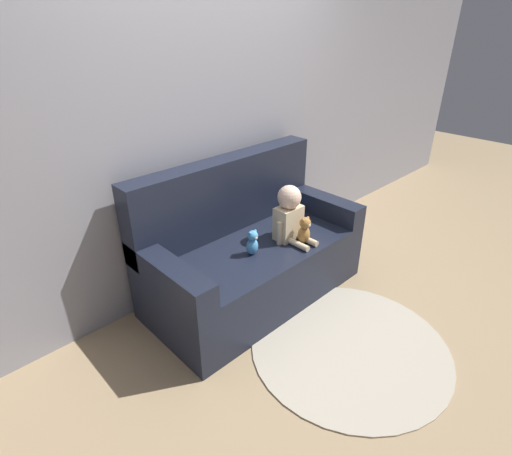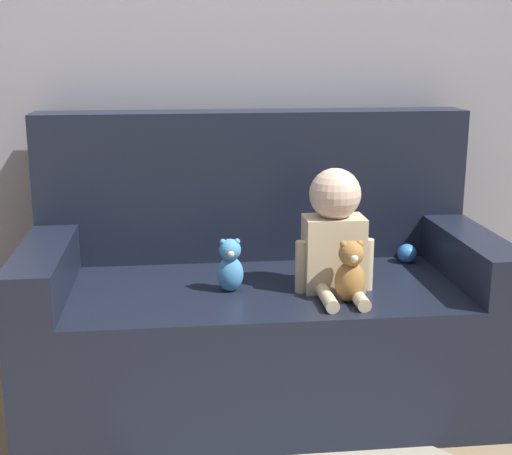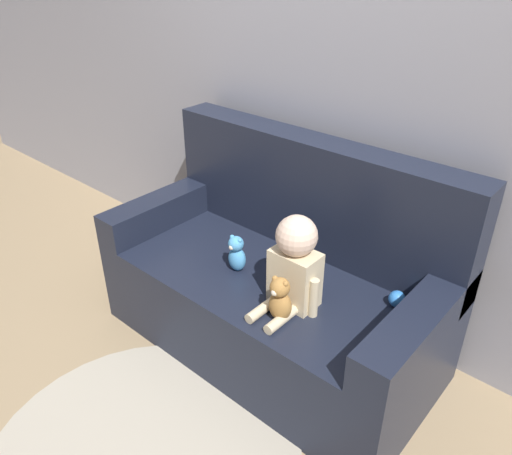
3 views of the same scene
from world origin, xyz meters
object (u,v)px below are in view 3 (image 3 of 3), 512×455
at_px(plush_toy_side, 237,254).
at_px(toy_ball, 397,299).
at_px(couch, 278,283).
at_px(teddy_bear_brown, 280,299).
at_px(person_baby, 294,264).

xyz_separation_m(plush_toy_side, toy_ball, (0.70, 0.25, -0.05)).
distance_m(couch, teddy_bear_brown, 0.46).
xyz_separation_m(couch, teddy_bear_brown, (0.26, -0.31, 0.21)).
height_order(person_baby, teddy_bear_brown, person_baby).
height_order(teddy_bear_brown, plush_toy_side, teddy_bear_brown).
xyz_separation_m(couch, person_baby, (0.23, -0.19, 0.31)).
height_order(couch, toy_ball, couch).
relative_size(person_baby, teddy_bear_brown, 2.01).
bearing_deg(person_baby, teddy_bear_brown, -77.49).
height_order(couch, person_baby, couch).
bearing_deg(teddy_bear_brown, couch, 129.16).
height_order(plush_toy_side, toy_ball, plush_toy_side).
bearing_deg(teddy_bear_brown, toy_ball, 51.12).
xyz_separation_m(person_baby, teddy_bear_brown, (0.03, -0.12, -0.10)).
bearing_deg(plush_toy_side, couch, 53.87).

